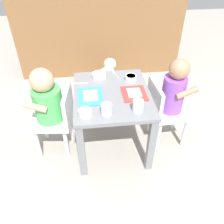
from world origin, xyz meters
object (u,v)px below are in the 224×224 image
(seated_child_left, at_px, (49,102))
(water_cup_right, at_px, (138,107))
(food_tray_right, at_px, (134,93))
(dining_table, at_px, (112,103))
(spoon_by_left_tray, at_px, (79,83))
(cereal_bowl_left_side, at_px, (131,78))
(water_cup_left, at_px, (106,110))
(veggie_bowl_near, at_px, (99,75))
(cereal_bowl_right_side, at_px, (85,112))
(seated_child_right, at_px, (172,94))
(spoon_by_right_tray, at_px, (115,74))
(dog, at_px, (106,77))
(food_tray_left, at_px, (91,96))

(seated_child_left, distance_m, water_cup_right, 0.59)
(seated_child_left, bearing_deg, food_tray_right, -2.83)
(dining_table, bearing_deg, water_cup_right, -57.55)
(spoon_by_left_tray, bearing_deg, dining_table, -33.11)
(cereal_bowl_left_side, height_order, spoon_by_left_tray, cereal_bowl_left_side)
(dining_table, xyz_separation_m, water_cup_left, (-0.06, -0.21, 0.11))
(water_cup_left, xyz_separation_m, veggie_bowl_near, (-0.01, 0.43, -0.01))
(cereal_bowl_left_side, bearing_deg, water_cup_right, -93.45)
(spoon_by_left_tray, bearing_deg, cereal_bowl_right_side, -84.35)
(seated_child_right, distance_m, cereal_bowl_left_side, 0.31)
(cereal_bowl_right_side, distance_m, spoon_by_right_tray, 0.51)
(seated_child_right, bearing_deg, dog, 121.59)
(dining_table, distance_m, water_cup_right, 0.27)
(cereal_bowl_right_side, relative_size, spoon_by_right_tray, 0.78)
(seated_child_left, height_order, cereal_bowl_right_side, seated_child_left)
(dining_table, distance_m, veggie_bowl_near, 0.25)
(food_tray_right, distance_m, water_cup_right, 0.18)
(dining_table, bearing_deg, food_tray_right, -11.60)
(seated_child_left, bearing_deg, food_tray_left, -5.78)
(water_cup_left, relative_size, spoon_by_left_tray, 0.65)
(dog, relative_size, food_tray_right, 2.51)
(veggie_bowl_near, xyz_separation_m, spoon_by_right_tray, (0.12, 0.03, -0.01))
(seated_child_right, height_order, water_cup_right, seated_child_right)
(seated_child_left, distance_m, food_tray_left, 0.28)
(veggie_bowl_near, bearing_deg, seated_child_left, -147.77)
(water_cup_left, bearing_deg, dining_table, 75.12)
(seated_child_right, bearing_deg, cereal_bowl_right_side, -160.34)
(dining_table, bearing_deg, veggie_bowl_near, 107.95)
(dog, distance_m, food_tray_left, 0.73)
(water_cup_right, bearing_deg, spoon_by_right_tray, 100.26)
(food_tray_left, xyz_separation_m, cereal_bowl_right_side, (-0.04, -0.18, 0.01))
(cereal_bowl_right_side, bearing_deg, cereal_bowl_left_side, 47.31)
(dog, relative_size, food_tray_left, 2.18)
(spoon_by_left_tray, xyz_separation_m, spoon_by_right_tray, (0.26, 0.11, 0.00))
(water_cup_right, xyz_separation_m, cereal_bowl_right_side, (-0.31, -0.01, -0.01))
(veggie_bowl_near, distance_m, spoon_by_left_tray, 0.16)
(seated_child_right, distance_m, food_tray_left, 0.56)
(veggie_bowl_near, bearing_deg, food_tray_right, -49.08)
(dining_table, height_order, cereal_bowl_left_side, cereal_bowl_left_side)
(veggie_bowl_near, height_order, spoon_by_left_tray, veggie_bowl_near)
(seated_child_left, distance_m, cereal_bowl_right_side, 0.32)
(seated_child_right, relative_size, food_tray_right, 3.67)
(spoon_by_right_tray, bearing_deg, food_tray_right, -71.16)
(spoon_by_right_tray, bearing_deg, spoon_by_left_tray, -158.13)
(water_cup_right, height_order, spoon_by_left_tray, water_cup_right)
(spoon_by_right_tray, bearing_deg, water_cup_right, -79.74)
(dog, bearing_deg, food_tray_right, -79.55)
(water_cup_left, bearing_deg, dog, 84.92)
(dining_table, distance_m, seated_child_right, 0.41)
(seated_child_left, relative_size, spoon_by_right_tray, 6.73)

